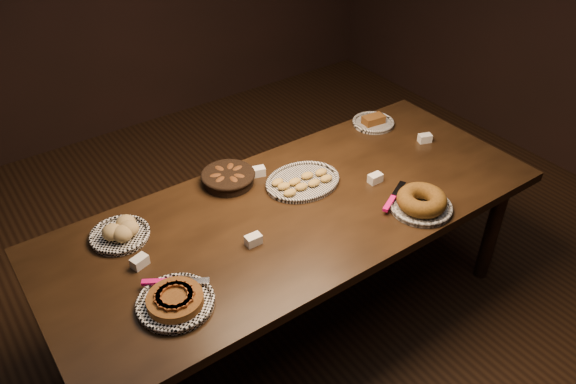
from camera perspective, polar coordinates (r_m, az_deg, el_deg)
ground at (r=3.16m, az=0.85°, el=-12.36°), size 5.00×5.00×0.00m
buffet_table at (r=2.69m, az=0.98°, el=-2.83°), size 2.40×1.00×0.75m
apple_tart_plate at (r=2.22m, az=-11.39°, el=-10.78°), size 0.32×0.32×0.06m
madeleine_platter at (r=2.79m, az=1.49°, el=1.07°), size 0.39×0.31×0.04m
bundt_cake_plate at (r=2.69m, az=13.37°, el=-1.02°), size 0.33×0.34×0.09m
croissant_basket at (r=2.80m, az=-6.10°, el=1.54°), size 0.31×0.31×0.07m
bread_roll_plate at (r=2.56m, az=-16.58°, el=-3.91°), size 0.26×0.26×0.08m
loaf_plate at (r=3.33m, az=8.66°, el=7.04°), size 0.24×0.24×0.06m
tent_cards at (r=2.70m, az=1.19°, el=-0.10°), size 1.77×0.48×0.04m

